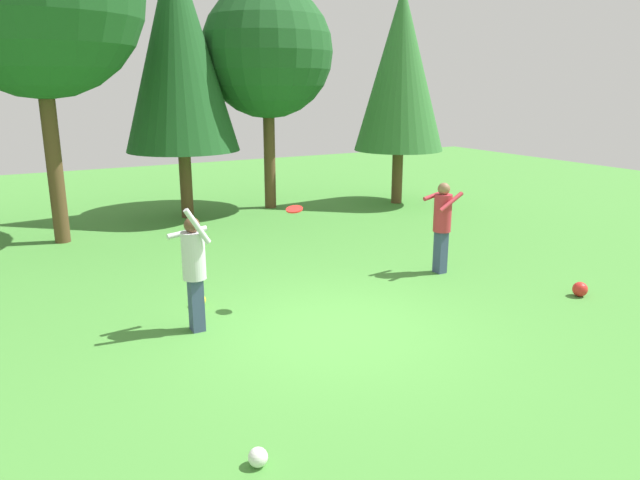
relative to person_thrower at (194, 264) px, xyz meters
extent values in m
plane|color=#478C38|center=(1.83, -0.95, -1.04)|extent=(40.00, 40.00, 0.00)
cube|color=#38476B|center=(0.00, 0.00, -0.63)|extent=(0.19, 0.22, 0.81)
cylinder|color=silver|center=(0.00, 0.00, 0.12)|extent=(0.34, 0.34, 0.70)
sphere|color=brown|center=(0.00, 0.00, 0.58)|extent=(0.23, 0.23, 0.23)
cylinder|color=silver|center=(-0.02, 0.20, 0.43)|extent=(0.61, 0.13, 0.13)
cylinder|color=silver|center=(0.02, -0.20, 0.60)|extent=(0.39, 0.11, 0.55)
cube|color=#38476B|center=(5.00, 0.42, -0.62)|extent=(0.19, 0.22, 0.83)
cylinder|color=#B72D38|center=(5.00, 0.42, 0.15)|extent=(0.34, 0.34, 0.72)
sphere|color=#8C6647|center=(5.00, 0.42, 0.62)|extent=(0.23, 0.23, 0.23)
cylinder|color=#B72D38|center=(5.02, 0.23, 0.40)|extent=(0.59, 0.13, 0.35)
cylinder|color=#B72D38|center=(4.99, 0.62, 0.47)|extent=(0.62, 0.13, 0.19)
cylinder|color=red|center=(1.71, 0.15, 0.61)|extent=(0.38, 0.38, 0.09)
sphere|color=red|center=(6.24, -1.80, -0.91)|extent=(0.26, 0.26, 0.26)
sphere|color=white|center=(-0.49, -3.44, -0.94)|extent=(0.19, 0.19, 0.19)
sphere|color=yellow|center=(0.33, 0.93, -0.93)|extent=(0.21, 0.21, 0.21)
cylinder|color=brown|center=(4.73, 7.81, 0.64)|extent=(0.33, 0.33, 3.35)
sphere|color=#1E5123|center=(4.73, 7.81, 3.42)|extent=(3.68, 3.68, 3.68)
cylinder|color=brown|center=(8.46, 6.57, 0.45)|extent=(0.33, 0.33, 2.97)
cone|color=#337033|center=(8.46, 6.57, 2.97)|extent=(2.67, 2.67, 4.75)
cylinder|color=brown|center=(2.17, 7.71, 0.63)|extent=(0.33, 0.33, 3.33)
cone|color=#1E5123|center=(2.17, 7.71, 3.46)|extent=(3.00, 3.00, 5.33)
cylinder|color=brown|center=(-1.18, 6.50, 1.04)|extent=(0.35, 0.35, 4.14)
camera|label=1|loc=(-2.35, -8.01, 2.51)|focal=32.96mm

